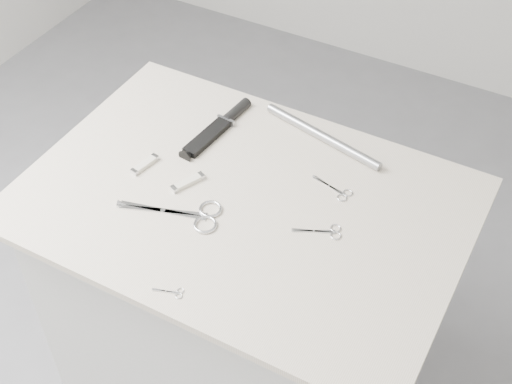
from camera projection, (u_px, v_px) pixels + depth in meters
The scene contains 10 objects.
plinth at pixel (245, 320), 1.95m from camera, with size 0.90×0.60×0.90m, color silver.
display_board at pixel (243, 202), 1.62m from camera, with size 1.00×0.70×0.02m, color beige.
large_shears at pixel (192, 215), 1.58m from camera, with size 0.23×0.13×0.01m.
embroidery_scissors_a at pixel (325, 232), 1.54m from camera, with size 0.10×0.07×0.00m.
embroidery_scissors_b at pixel (337, 191), 1.63m from camera, with size 0.10×0.05×0.00m.
tiny_scissors at pixel (172, 292), 1.43m from camera, with size 0.06×0.04×0.00m.
sheathed_knife at pixel (221, 125), 1.79m from camera, with size 0.07×0.25×0.03m.
pocket_knife_a at pixel (188, 182), 1.65m from camera, with size 0.05×0.09×0.01m.
pocket_knife_b at pixel (145, 165), 1.69m from camera, with size 0.03×0.08×0.01m.
metal_rail at pixel (322, 136), 1.76m from camera, with size 0.02×0.02×0.34m, color #97999F.
Camera 1 is at (0.57, -0.98, 2.07)m, focal length 50.00 mm.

